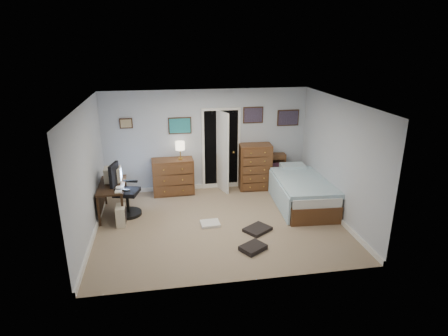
{
  "coord_description": "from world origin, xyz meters",
  "views": [
    {
      "loc": [
        -1.07,
        -6.88,
        3.61
      ],
      "look_at": [
        0.14,
        0.3,
        1.1
      ],
      "focal_mm": 30.0,
      "sensor_mm": 36.0,
      "label": 1
    }
  ],
  "objects_px": {
    "computer_desk": "(109,192)",
    "office_chair": "(124,196)",
    "bed": "(301,191)",
    "low_dresser": "(173,176)",
    "tall_dresser": "(255,167)"
  },
  "relations": [
    {
      "from": "office_chair",
      "to": "low_dresser",
      "type": "bearing_deg",
      "value": 58.4
    },
    {
      "from": "tall_dresser",
      "to": "computer_desk",
      "type": "bearing_deg",
      "value": -161.95
    },
    {
      "from": "low_dresser",
      "to": "tall_dresser",
      "type": "relative_size",
      "value": 0.85
    },
    {
      "from": "low_dresser",
      "to": "tall_dresser",
      "type": "height_order",
      "value": "tall_dresser"
    },
    {
      "from": "tall_dresser",
      "to": "bed",
      "type": "height_order",
      "value": "tall_dresser"
    },
    {
      "from": "low_dresser",
      "to": "bed",
      "type": "bearing_deg",
      "value": -24.31
    },
    {
      "from": "low_dresser",
      "to": "computer_desk",
      "type": "bearing_deg",
      "value": -148.78
    },
    {
      "from": "computer_desk",
      "to": "office_chair",
      "type": "xyz_separation_m",
      "value": [
        0.33,
        -0.1,
        -0.07
      ]
    },
    {
      "from": "computer_desk",
      "to": "tall_dresser",
      "type": "height_order",
      "value": "tall_dresser"
    },
    {
      "from": "office_chair",
      "to": "bed",
      "type": "height_order",
      "value": "office_chair"
    },
    {
      "from": "computer_desk",
      "to": "low_dresser",
      "type": "height_order",
      "value": "low_dresser"
    },
    {
      "from": "computer_desk",
      "to": "tall_dresser",
      "type": "xyz_separation_m",
      "value": [
        3.45,
        0.91,
        0.06
      ]
    },
    {
      "from": "bed",
      "to": "office_chair",
      "type": "bearing_deg",
      "value": -178.2
    },
    {
      "from": "office_chair",
      "to": "tall_dresser",
      "type": "bearing_deg",
      "value": 32.48
    },
    {
      "from": "computer_desk",
      "to": "bed",
      "type": "xyz_separation_m",
      "value": [
        4.26,
        -0.21,
        -0.19
      ]
    }
  ]
}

